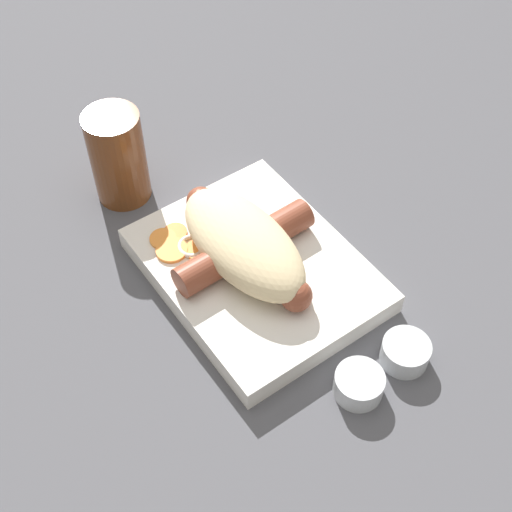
{
  "coord_description": "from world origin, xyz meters",
  "views": [
    {
      "loc": [
        0.38,
        -0.27,
        0.61
      ],
      "look_at": [
        0.0,
        0.0,
        0.04
      ],
      "focal_mm": 50.0,
      "sensor_mm": 36.0,
      "label": 1
    }
  ],
  "objects_px": {
    "bread_roll": "(243,243)",
    "sausage": "(245,247)",
    "food_tray": "(256,270)",
    "condiment_cup_far": "(405,353)",
    "condiment_cup_near": "(360,384)",
    "drink_glass": "(118,157)"
  },
  "relations": [
    {
      "from": "food_tray",
      "to": "condiment_cup_far",
      "type": "distance_m",
      "value": 0.18
    },
    {
      "from": "condiment_cup_near",
      "to": "sausage",
      "type": "bearing_deg",
      "value": -177.9
    },
    {
      "from": "bread_roll",
      "to": "condiment_cup_far",
      "type": "relative_size",
      "value": 3.69
    },
    {
      "from": "food_tray",
      "to": "drink_glass",
      "type": "bearing_deg",
      "value": -164.66
    },
    {
      "from": "condiment_cup_far",
      "to": "food_tray",
      "type": "bearing_deg",
      "value": -160.32
    },
    {
      "from": "food_tray",
      "to": "condiment_cup_near",
      "type": "bearing_deg",
      "value": 0.45
    },
    {
      "from": "food_tray",
      "to": "drink_glass",
      "type": "relative_size",
      "value": 2.14
    },
    {
      "from": "bread_roll",
      "to": "drink_glass",
      "type": "xyz_separation_m",
      "value": [
        -0.18,
        -0.05,
        0.01
      ]
    },
    {
      "from": "food_tray",
      "to": "condiment_cup_far",
      "type": "height_order",
      "value": "food_tray"
    },
    {
      "from": "sausage",
      "to": "condiment_cup_far",
      "type": "distance_m",
      "value": 0.19
    },
    {
      "from": "food_tray",
      "to": "bread_roll",
      "type": "relative_size",
      "value": 1.4
    },
    {
      "from": "bread_roll",
      "to": "sausage",
      "type": "distance_m",
      "value": 0.01
    },
    {
      "from": "sausage",
      "to": "drink_glass",
      "type": "xyz_separation_m",
      "value": [
        -0.18,
        -0.05,
        0.01
      ]
    },
    {
      "from": "food_tray",
      "to": "bread_roll",
      "type": "distance_m",
      "value": 0.04
    },
    {
      "from": "food_tray",
      "to": "condiment_cup_near",
      "type": "height_order",
      "value": "food_tray"
    },
    {
      "from": "drink_glass",
      "to": "food_tray",
      "type": "bearing_deg",
      "value": 15.34
    },
    {
      "from": "bread_roll",
      "to": "sausage",
      "type": "relative_size",
      "value": 0.91
    },
    {
      "from": "drink_glass",
      "to": "condiment_cup_far",
      "type": "bearing_deg",
      "value": 17.37
    },
    {
      "from": "condiment_cup_near",
      "to": "drink_glass",
      "type": "distance_m",
      "value": 0.37
    },
    {
      "from": "food_tray",
      "to": "condiment_cup_near",
      "type": "distance_m",
      "value": 0.17
    },
    {
      "from": "condiment_cup_far",
      "to": "condiment_cup_near",
      "type": "bearing_deg",
      "value": -89.55
    },
    {
      "from": "food_tray",
      "to": "condiment_cup_far",
      "type": "relative_size",
      "value": 5.17
    }
  ]
}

